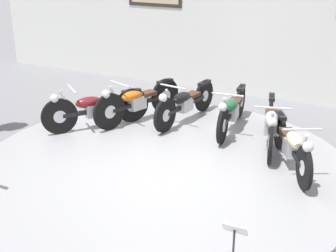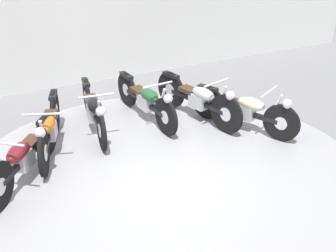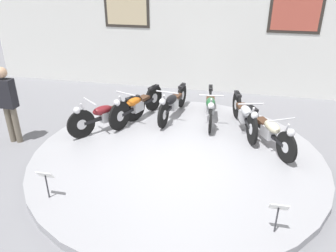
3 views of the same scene
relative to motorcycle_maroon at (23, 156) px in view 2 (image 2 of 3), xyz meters
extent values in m
plane|color=slate|center=(1.76, -0.73, -0.53)|extent=(60.00, 60.00, 0.00)
cylinder|color=#99999E|center=(1.76, -0.73, -0.46)|extent=(5.75, 5.75, 0.14)
cylinder|color=black|center=(0.44, 0.57, -0.07)|extent=(0.43, 0.54, 0.64)
cylinder|color=silver|center=(0.44, 0.57, -0.07)|extent=(0.19, 0.22, 0.22)
cube|color=black|center=(0.03, 0.03, -0.07)|extent=(0.81, 1.03, 0.07)
cube|color=silver|center=(0.00, 0.00, -0.05)|extent=(0.35, 0.38, 0.24)
ellipsoid|color=maroon|center=(-0.06, -0.08, 0.11)|extent=(0.47, 0.51, 0.20)
cube|color=#472D1E|center=(0.16, 0.21, 0.07)|extent=(0.35, 0.38, 0.07)
cube|color=black|center=(0.44, 0.57, 0.21)|extent=(0.30, 0.35, 0.06)
cylinder|color=silver|center=(-0.29, -0.39, 0.13)|extent=(0.19, 0.23, 0.54)
cylinder|color=silver|center=(-0.23, -0.30, 0.39)|extent=(0.45, 0.35, 0.03)
cylinder|color=black|center=(0.28, 0.05, -0.05)|extent=(0.28, 0.65, 0.67)
cylinder|color=silver|center=(0.28, 0.05, -0.05)|extent=(0.14, 0.24, 0.24)
cylinder|color=black|center=(0.74, 1.32, -0.05)|extent=(0.28, 0.65, 0.67)
cylinder|color=silver|center=(0.74, 1.32, -0.05)|extent=(0.14, 0.24, 0.24)
cube|color=black|center=(0.51, 0.69, -0.05)|extent=(0.49, 1.19, 0.07)
cube|color=silver|center=(0.50, 0.65, -0.03)|extent=(0.30, 0.37, 0.24)
ellipsoid|color=#D16619|center=(0.46, 0.56, 0.13)|extent=(0.37, 0.53, 0.20)
cube|color=#472D1E|center=(0.59, 0.90, 0.09)|extent=(0.30, 0.37, 0.07)
cube|color=black|center=(0.74, 1.32, 0.24)|extent=(0.22, 0.37, 0.06)
cylinder|color=silver|center=(0.33, 0.19, 0.15)|extent=(0.13, 0.25, 0.54)
cylinder|color=silver|center=(0.37, 0.30, 0.41)|extent=(0.52, 0.21, 0.03)
sphere|color=silver|center=(0.26, 0.00, 0.29)|extent=(0.15, 0.15, 0.15)
cylinder|color=black|center=(1.22, 0.39, -0.07)|extent=(0.14, 0.63, 0.62)
cylinder|color=silver|center=(1.22, 0.39, -0.07)|extent=(0.09, 0.23, 0.22)
cylinder|color=black|center=(1.40, 1.73, -0.07)|extent=(0.14, 0.63, 0.62)
cylinder|color=silver|center=(1.40, 1.73, -0.07)|extent=(0.09, 0.23, 0.22)
cube|color=black|center=(1.31, 1.06, -0.07)|extent=(0.24, 1.24, 0.07)
cube|color=silver|center=(1.30, 1.02, -0.05)|extent=(0.24, 0.34, 0.24)
ellipsoid|color=black|center=(1.29, 0.92, 0.11)|extent=(0.28, 0.51, 0.20)
cube|color=#472D1E|center=(1.34, 1.28, 0.07)|extent=(0.24, 0.34, 0.07)
cube|color=black|center=(1.40, 1.73, 0.19)|extent=(0.15, 0.37, 0.06)
cylinder|color=silver|center=(1.24, 0.54, 0.13)|extent=(0.08, 0.25, 0.54)
cylinder|color=silver|center=(1.25, 0.65, 0.39)|extent=(0.54, 0.10, 0.03)
sphere|color=silver|center=(1.21, 0.33, 0.27)|extent=(0.15, 0.15, 0.15)
cylinder|color=black|center=(2.29, 0.39, -0.07)|extent=(0.12, 0.63, 0.63)
cylinder|color=silver|center=(2.29, 0.39, -0.07)|extent=(0.09, 0.22, 0.22)
cylinder|color=black|center=(2.15, 1.73, -0.07)|extent=(0.12, 0.63, 0.63)
cylinder|color=silver|center=(2.15, 1.73, -0.07)|extent=(0.09, 0.22, 0.22)
cube|color=black|center=(2.22, 1.06, -0.07)|extent=(0.20, 1.24, 0.07)
cube|color=silver|center=(2.22, 1.02, -0.05)|extent=(0.23, 0.34, 0.24)
ellipsoid|color=#1E562D|center=(2.23, 0.92, 0.11)|extent=(0.27, 0.50, 0.20)
cube|color=#472D1E|center=(2.20, 1.28, 0.07)|extent=(0.23, 0.34, 0.07)
cube|color=black|center=(2.15, 1.73, 0.19)|extent=(0.14, 0.37, 0.06)
cylinder|color=silver|center=(2.28, 0.54, 0.13)|extent=(0.07, 0.25, 0.54)
cylinder|color=silver|center=(2.26, 0.65, 0.39)|extent=(0.54, 0.09, 0.03)
sphere|color=silver|center=(2.30, 0.33, 0.27)|extent=(0.15, 0.15, 0.15)
cylinder|color=black|center=(3.19, 0.04, -0.06)|extent=(0.22, 0.65, 0.66)
cylinder|color=silver|center=(3.19, 0.04, -0.06)|extent=(0.12, 0.24, 0.23)
cylinder|color=black|center=(2.84, 1.34, -0.06)|extent=(0.22, 0.65, 0.66)
cylinder|color=silver|center=(2.84, 1.34, -0.06)|extent=(0.12, 0.24, 0.23)
cube|color=black|center=(3.02, 0.69, -0.06)|extent=(0.39, 1.22, 0.07)
cube|color=silver|center=(3.03, 0.65, -0.04)|extent=(0.28, 0.36, 0.24)
ellipsoid|color=#B2B5BA|center=(3.05, 0.55, 0.12)|extent=(0.34, 0.52, 0.20)
cube|color=#472D1E|center=(2.96, 0.90, 0.08)|extent=(0.28, 0.36, 0.07)
cube|color=black|center=(2.84, 1.34, 0.22)|extent=(0.19, 0.37, 0.06)
cylinder|color=silver|center=(3.15, 0.18, 0.14)|extent=(0.11, 0.25, 0.54)
cylinder|color=silver|center=(3.13, 0.28, 0.40)|extent=(0.53, 0.17, 0.03)
sphere|color=silver|center=(3.21, -0.02, 0.28)|extent=(0.15, 0.15, 0.15)
cylinder|color=black|center=(3.82, -0.56, -0.08)|extent=(0.33, 0.56, 0.61)
cylinder|color=silver|center=(3.82, -0.56, -0.08)|extent=(0.16, 0.22, 0.21)
cylinder|color=black|center=(3.19, 0.63, -0.08)|extent=(0.33, 0.56, 0.61)
cylinder|color=silver|center=(3.19, 0.63, -0.08)|extent=(0.16, 0.22, 0.21)
cube|color=black|center=(3.50, 0.03, -0.08)|extent=(0.65, 1.13, 0.07)
cube|color=silver|center=(3.52, 0.00, -0.06)|extent=(0.33, 0.38, 0.24)
ellipsoid|color=beige|center=(3.57, -0.09, 0.10)|extent=(0.42, 0.53, 0.20)
cube|color=#472D1E|center=(3.40, 0.23, 0.06)|extent=(0.33, 0.38, 0.07)
cube|color=black|center=(3.19, 0.63, 0.17)|extent=(0.26, 0.36, 0.06)
cylinder|color=silver|center=(3.75, -0.43, 0.12)|extent=(0.16, 0.24, 0.54)
cylinder|color=silver|center=(3.70, -0.34, 0.38)|extent=(0.49, 0.28, 0.03)
sphere|color=silver|center=(3.85, -0.62, 0.26)|extent=(0.15, 0.15, 0.15)
camera|label=1|loc=(4.72, -6.45, 2.78)|focal=50.00mm
camera|label=2|loc=(-0.58, -5.65, 3.15)|focal=50.00mm
camera|label=3|loc=(2.82, -6.29, 2.95)|focal=35.00mm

